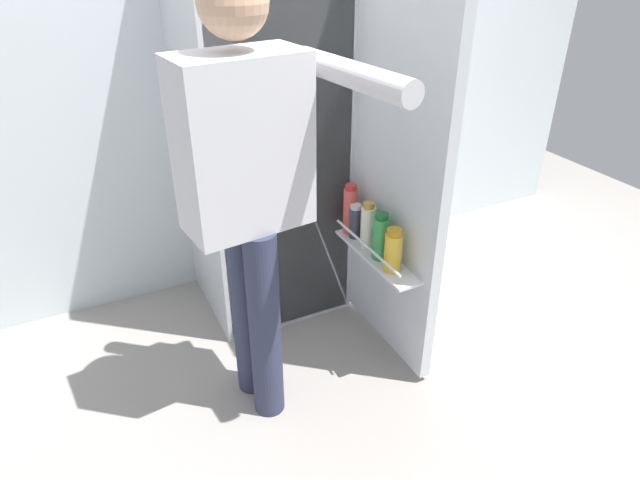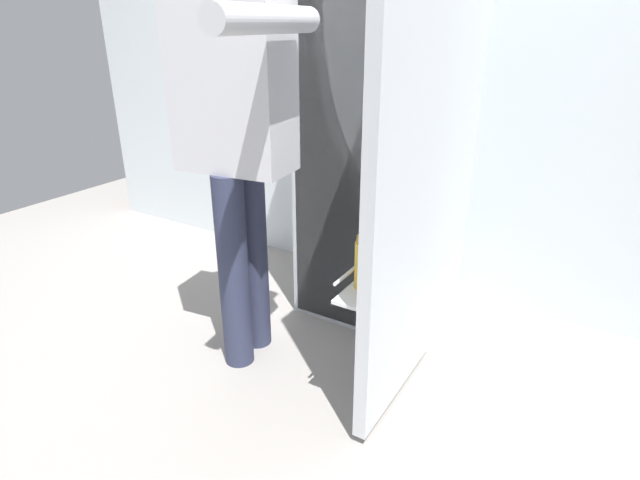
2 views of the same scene
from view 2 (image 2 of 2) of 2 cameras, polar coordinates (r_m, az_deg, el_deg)
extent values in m
plane|color=gray|center=(2.24, 0.56, -12.88)|extent=(5.93, 5.93, 0.00)
cube|color=silver|center=(2.61, 11.17, 20.23)|extent=(4.40, 0.10, 2.40)
cube|color=silver|center=(2.33, 7.57, 12.81)|extent=(0.65, 0.58, 1.81)
cube|color=white|center=(2.08, 4.29, 11.69)|extent=(0.61, 0.01, 1.77)
cube|color=white|center=(2.10, 4.94, 14.07)|extent=(0.57, 0.09, 0.01)
cube|color=silver|center=(1.66, 10.12, 8.78)|extent=(0.05, 0.62, 1.77)
cube|color=white|center=(1.84, 6.87, -3.84)|extent=(0.11, 0.53, 0.01)
cylinder|color=silver|center=(1.83, 5.52, -1.78)|extent=(0.01, 0.51, 0.01)
cylinder|color=#EDE5CC|center=(1.86, 8.11, -0.18)|extent=(0.06, 0.06, 0.18)
cylinder|color=#B78933|center=(1.82, 8.29, 2.82)|extent=(0.05, 0.05, 0.02)
cylinder|color=gold|center=(1.69, 5.05, -2.86)|extent=(0.07, 0.07, 0.16)
cylinder|color=#BC8419|center=(1.66, 5.16, 0.04)|extent=(0.06, 0.06, 0.02)
cylinder|color=#333842|center=(1.95, 9.01, 0.21)|extent=(0.05, 0.05, 0.14)
cylinder|color=silver|center=(1.92, 9.15, 2.39)|extent=(0.05, 0.05, 0.02)
cylinder|color=green|center=(1.77, 6.69, -1.35)|extent=(0.07, 0.07, 0.18)
cylinder|color=#195B28|center=(1.73, 6.85, 1.78)|extent=(0.05, 0.05, 0.02)
cylinder|color=#DB4C47|center=(1.98, 9.59, 1.64)|extent=(0.06, 0.06, 0.21)
cylinder|color=#B22D28|center=(1.94, 9.81, 4.85)|extent=(0.05, 0.05, 0.02)
cylinder|color=#2D334C|center=(2.15, -7.43, -2.15)|extent=(0.12, 0.12, 0.81)
cylinder|color=#2D334C|center=(2.04, -9.59, -3.77)|extent=(0.12, 0.12, 0.81)
cube|color=silver|center=(1.90, -9.73, 16.16)|extent=(0.44, 0.27, 0.57)
cylinder|color=silver|center=(2.08, -6.44, 16.26)|extent=(0.08, 0.08, 0.54)
cylinder|color=silver|center=(1.57, -5.84, 23.27)|extent=(0.14, 0.54, 0.08)
camera|label=1|loc=(1.79, -71.01, 21.29)|focal=30.77mm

